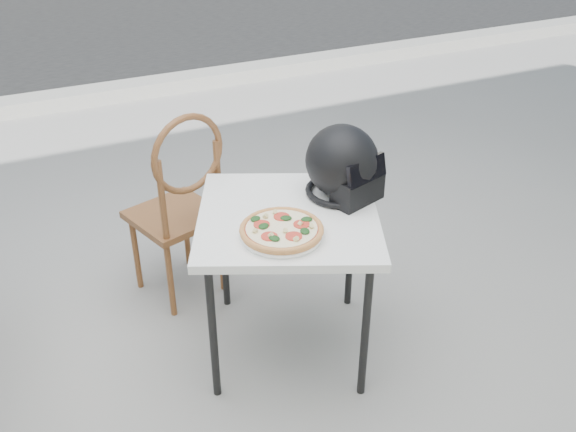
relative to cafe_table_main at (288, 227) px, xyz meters
name	(u,v)px	position (x,y,z in m)	size (l,w,h in m)	color
ground	(178,309)	(-0.38, 0.45, -0.61)	(80.00, 80.00, 0.00)	gray
street_asphalt	(22,7)	(-0.38, 7.45, -0.61)	(30.00, 8.00, 0.00)	black
curb	(72,98)	(-0.38, 3.45, -0.55)	(30.00, 0.25, 0.12)	gray
cafe_table_main	(288,227)	(0.00, 0.00, 0.00)	(0.94, 0.94, 0.67)	white
plate	(282,235)	(-0.09, -0.14, 0.07)	(0.37, 0.37, 0.02)	white
pizza	(282,229)	(-0.09, -0.14, 0.09)	(0.40, 0.40, 0.04)	#CE8A4B
helmet	(343,166)	(0.27, 0.05, 0.19)	(0.37, 0.38, 0.30)	black
cafe_chair_main	(181,198)	(-0.28, 0.54, -0.07)	(0.47, 0.47, 0.97)	brown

